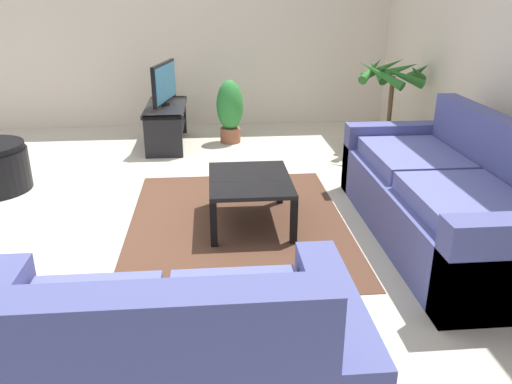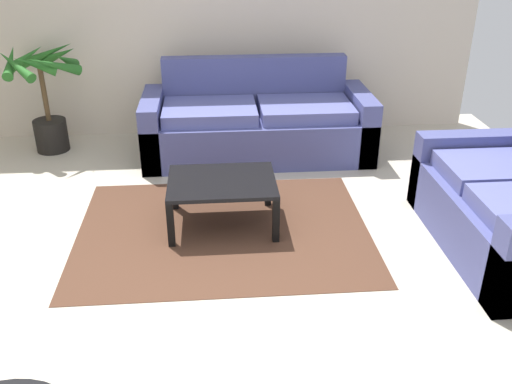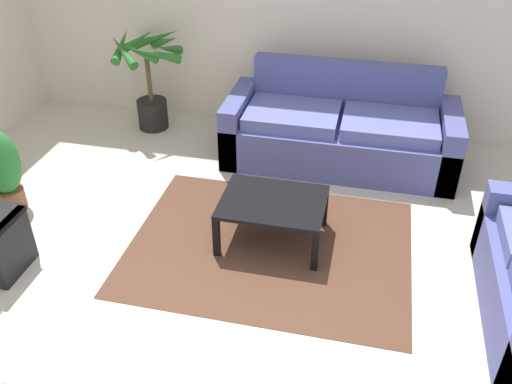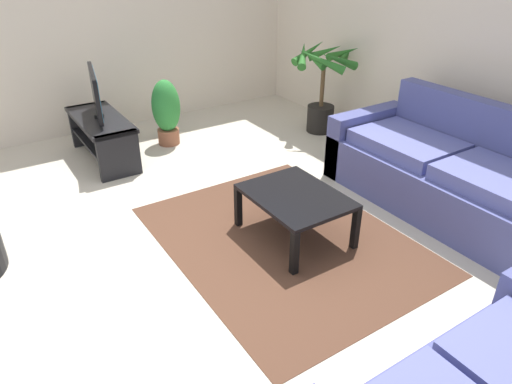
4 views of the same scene
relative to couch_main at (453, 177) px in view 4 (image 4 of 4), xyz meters
The scene contains 10 objects.
ground_plane 2.39m from the couch_main, 105.34° to the right, with size 6.60×6.60×0.00m, color beige.
wall_back 1.41m from the couch_main, 131.20° to the left, with size 6.00×0.06×2.70m, color beige.
wall_left 4.41m from the couch_main, 147.79° to the right, with size 0.06×6.00×2.70m, color beige.
couch_main is the anchor object (origin of this frame).
tv_stand 3.46m from the couch_main, 140.41° to the right, with size 1.10×0.45×0.47m.
tv 3.49m from the couch_main, 140.44° to the right, with size 0.79×0.21×0.49m.
coffee_table 1.45m from the couch_main, 105.34° to the right, with size 0.81×0.63×0.38m.
area_rug 1.57m from the couch_main, 104.36° to the right, with size 2.20×1.70×0.01m, color #513323.
potted_palm 2.09m from the couch_main, behind, with size 0.80×0.81×1.06m.
potted_plant_small 3.07m from the couch_main, 151.66° to the right, with size 0.32×0.32×0.75m.
Camera 4 is at (2.68, -1.06, 2.10)m, focal length 32.67 mm.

